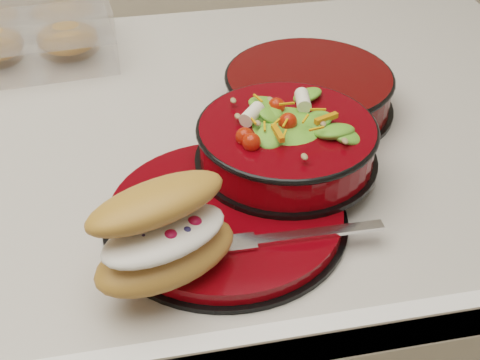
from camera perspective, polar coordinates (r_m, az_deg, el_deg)
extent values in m
cube|color=silver|center=(1.21, -5.63, -14.80)|extent=(1.16, 0.66, 0.86)
cube|color=beige|center=(0.90, -7.35, 3.18)|extent=(1.24, 0.74, 0.04)
cube|color=white|center=(0.63, -4.11, -15.11)|extent=(1.24, 0.02, 0.05)
cylinder|color=black|center=(0.73, -1.23, -3.44)|extent=(0.27, 0.27, 0.01)
cylinder|color=#630307|center=(0.72, -1.24, -2.84)|extent=(0.25, 0.25, 0.01)
torus|color=black|center=(0.71, -0.31, -3.00)|extent=(0.14, 0.14, 0.01)
cylinder|color=black|center=(0.79, 3.93, 1.77)|extent=(0.21, 0.21, 0.01)
cylinder|color=#630307|center=(0.77, 4.01, 3.28)|extent=(0.20, 0.20, 0.04)
torus|color=black|center=(0.76, 4.06, 4.40)|extent=(0.21, 0.21, 0.01)
ellipsoid|color=#488B27|center=(0.76, 4.04, 4.04)|extent=(0.17, 0.17, 0.07)
sphere|color=red|center=(0.75, 7.27, 6.86)|extent=(0.02, 0.02, 0.02)
sphere|color=red|center=(0.78, 4.35, 8.13)|extent=(0.02, 0.02, 0.02)
sphere|color=red|center=(0.76, 1.20, 7.26)|extent=(0.02, 0.02, 0.02)
sphere|color=red|center=(0.72, 2.04, 5.32)|extent=(0.02, 0.02, 0.02)
sphere|color=red|center=(0.71, 5.99, 5.05)|extent=(0.02, 0.02, 0.02)
cylinder|color=silver|center=(0.78, 5.47, 8.07)|extent=(0.03, 0.04, 0.02)
cylinder|color=silver|center=(0.75, 1.04, 6.95)|extent=(0.04, 0.03, 0.02)
cube|color=orange|center=(0.72, 3.30, 5.38)|extent=(0.03, 0.03, 0.01)
cube|color=orange|center=(0.75, 7.49, 6.56)|extent=(0.03, 0.02, 0.01)
ellipsoid|color=#BF763A|center=(0.64, -6.32, -6.40)|extent=(0.16, 0.13, 0.04)
ellipsoid|color=white|center=(0.62, -6.48, -4.71)|extent=(0.14, 0.11, 0.02)
ellipsoid|color=#BF763A|center=(0.62, -6.82, -1.88)|extent=(0.16, 0.12, 0.04)
sphere|color=#AB0C2C|center=(0.62, -8.62, -4.55)|extent=(0.02, 0.02, 0.02)
sphere|color=#AB0C2C|center=(0.61, -5.93, -4.87)|extent=(0.02, 0.02, 0.02)
sphere|color=#AB0C2C|center=(0.62, -3.91, -3.71)|extent=(0.02, 0.02, 0.02)
sphere|color=#191947|center=(0.62, -7.34, -4.01)|extent=(0.01, 0.01, 0.01)
sphere|color=#191947|center=(0.62, -5.40, -4.03)|extent=(0.01, 0.01, 0.01)
sphere|color=#191947|center=(0.61, -6.48, -4.54)|extent=(0.01, 0.01, 0.01)
sphere|color=#191947|center=(0.61, -4.54, -4.43)|extent=(0.01, 0.01, 0.01)
sphere|color=#191947|center=(0.61, -8.17, -5.01)|extent=(0.01, 0.01, 0.01)
sphere|color=#191947|center=(0.63, -5.12, -3.49)|extent=(0.01, 0.01, 0.01)
cube|color=silver|center=(0.69, 6.65, -4.51)|extent=(0.14, 0.01, 0.00)
cube|color=silver|center=(0.67, -0.43, -5.40)|extent=(0.04, 0.02, 0.00)
cube|color=white|center=(1.09, -17.43, 11.03)|extent=(0.26, 0.20, 0.05)
cube|color=white|center=(1.07, -17.90, 13.29)|extent=(0.26, 0.20, 0.04)
ellipsoid|color=#BF763A|center=(1.08, -14.51, 11.63)|extent=(0.09, 0.08, 0.05)
cylinder|color=black|center=(0.93, 5.76, 6.21)|extent=(0.23, 0.23, 0.01)
cylinder|color=#4B0505|center=(0.91, 5.86, 7.66)|extent=(0.22, 0.22, 0.05)
torus|color=black|center=(0.90, 5.94, 8.76)|extent=(0.23, 0.23, 0.01)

